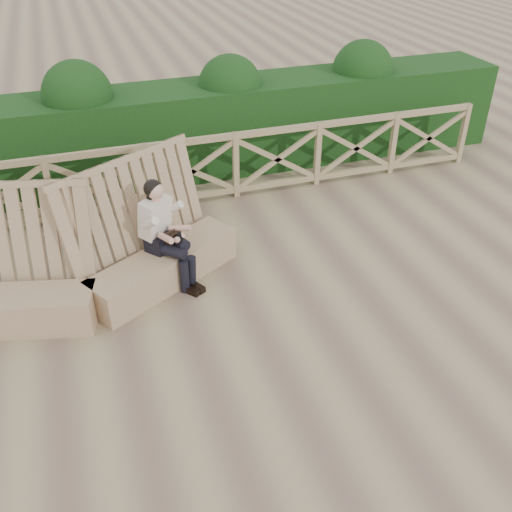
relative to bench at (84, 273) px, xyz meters
name	(u,v)px	position (x,y,z in m)	size (l,w,h in m)	color
ground	(265,340)	(1.84, -1.42, -0.40)	(60.00, 60.00, 0.00)	brown
bench	(84,273)	(0.00, 0.00, 0.00)	(4.05, 1.72, 1.58)	#8D6A50
woman	(164,230)	(1.03, 0.11, 0.36)	(0.73, 0.85, 1.41)	black
guardrail	(192,171)	(1.84, 2.08, 0.16)	(10.10, 0.09, 1.10)	olive
hedge	(175,132)	(1.84, 3.28, 0.35)	(12.00, 1.20, 1.50)	black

